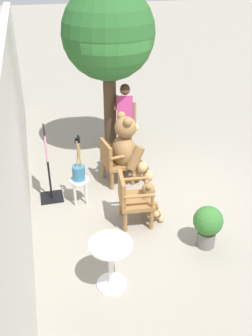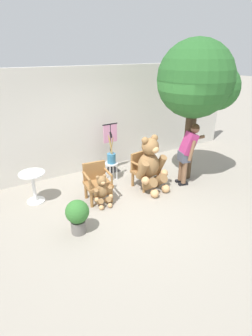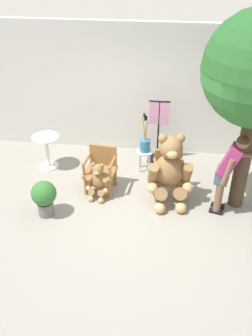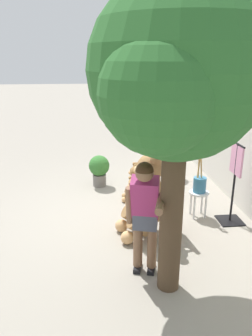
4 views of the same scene
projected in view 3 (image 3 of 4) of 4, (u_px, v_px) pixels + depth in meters
name	position (u px, v px, depth m)	size (l,w,h in m)	color
ground_plane	(130.00, 213.00, 6.71)	(60.00, 60.00, 0.00)	gray
back_wall	(143.00, 90.00, 7.95)	(10.00, 0.16, 2.80)	beige
wooden_chair_left	(101.00, 168.00, 7.11)	(0.61, 0.58, 0.86)	olive
wooden_chair_right	(168.00, 172.00, 6.98)	(0.63, 0.60, 0.86)	olive
teddy_bear_large	(170.00, 171.00, 6.65)	(0.84, 0.82, 1.36)	olive
teddy_bear_small	(98.00, 181.00, 6.94)	(0.44, 0.43, 0.72)	olive
person_visitor	(229.00, 168.00, 6.26)	(0.81, 0.48, 1.56)	black
white_stool	(145.00, 155.00, 7.71)	(0.34, 0.34, 0.46)	silver
brush_bucket	(145.00, 144.00, 7.56)	(0.22, 0.22, 0.85)	teal
round_side_table	(47.00, 148.00, 7.77)	(0.56, 0.56, 0.72)	white
potted_plant	(44.00, 196.00, 6.46)	(0.44, 0.44, 0.68)	slate
clothing_display_stand	(158.00, 129.00, 7.90)	(0.44, 0.40, 1.36)	black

